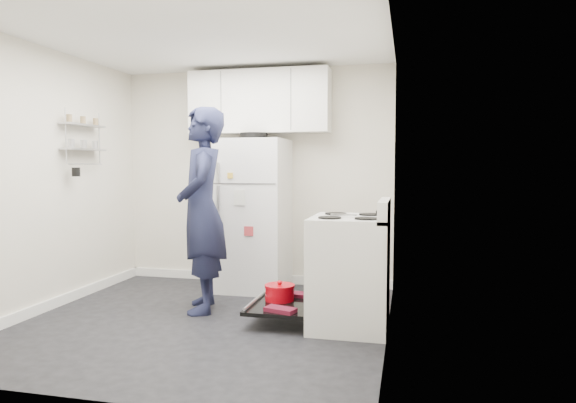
% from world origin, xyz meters
% --- Properties ---
extents(room, '(3.21, 3.21, 2.51)m').
position_xyz_m(room, '(-0.03, 0.03, 1.21)').
color(room, black).
rests_on(room, ground).
extents(electric_range, '(0.66, 0.76, 1.10)m').
position_xyz_m(electric_range, '(1.26, 0.15, 0.47)').
color(electric_range, silver).
rests_on(electric_range, ground).
extents(open_oven_door, '(0.55, 0.71, 0.22)m').
position_xyz_m(open_oven_door, '(0.66, 0.19, 0.18)').
color(open_oven_door, black).
rests_on(open_oven_door, ground).
extents(refrigerator, '(0.72, 0.74, 1.74)m').
position_xyz_m(refrigerator, '(0.08, 1.25, 0.84)').
color(refrigerator, white).
rests_on(refrigerator, ground).
extents(upper_cabinets, '(1.60, 0.33, 0.70)m').
position_xyz_m(upper_cabinets, '(0.10, 1.43, 2.10)').
color(upper_cabinets, silver).
rests_on(upper_cabinets, room).
extents(wall_shelf_rack, '(0.14, 0.60, 0.61)m').
position_xyz_m(wall_shelf_rack, '(-1.52, 0.49, 1.68)').
color(wall_shelf_rack, '#B2B2B7').
rests_on(wall_shelf_rack, room).
extents(person, '(0.68, 0.82, 1.94)m').
position_xyz_m(person, '(-0.15, 0.33, 0.97)').
color(person, '#191C37').
rests_on(person, ground).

